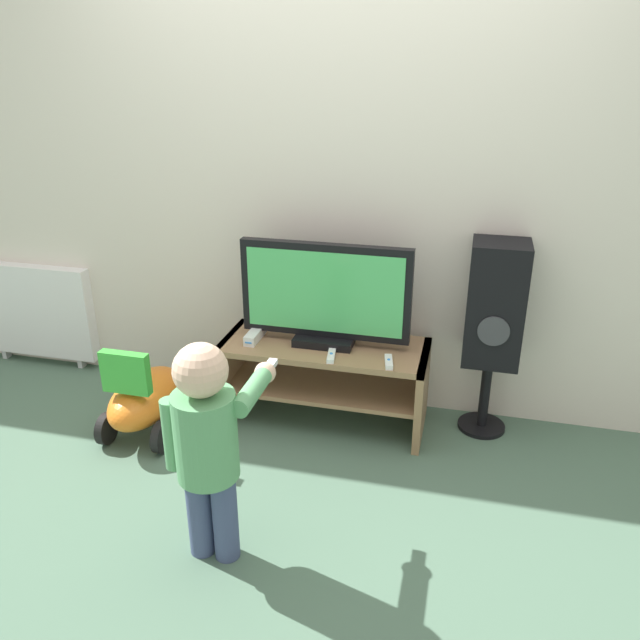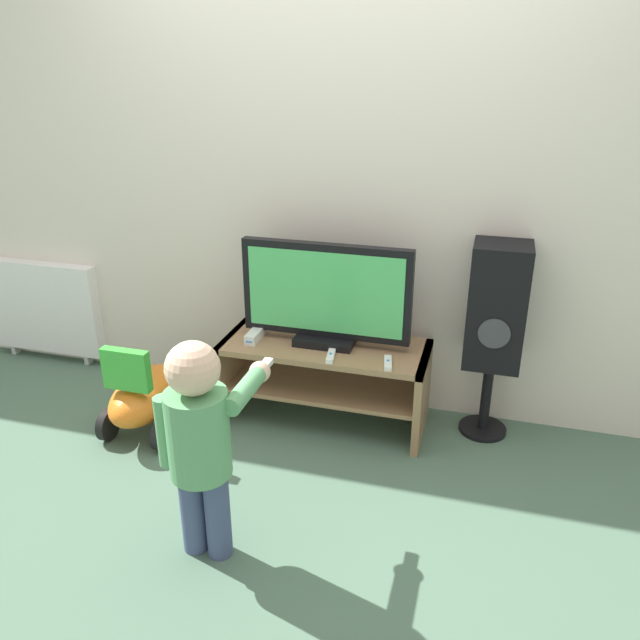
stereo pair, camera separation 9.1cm
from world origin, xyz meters
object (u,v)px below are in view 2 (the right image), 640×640
(remote_secondary, at_px, (331,356))
(ride_on_toy, at_px, (147,395))
(game_console, at_px, (256,334))
(radiator, at_px, (43,307))
(child, at_px, (201,434))
(speaker_tower, at_px, (496,312))
(remote_primary, at_px, (388,363))
(television, at_px, (326,296))

(remote_secondary, distance_m, ride_on_toy, 0.96)
(game_console, relative_size, radiator, 0.26)
(child, distance_m, ride_on_toy, 1.01)
(speaker_tower, xyz_separation_m, radiator, (-2.66, 0.10, -0.31))
(speaker_tower, xyz_separation_m, ride_on_toy, (-1.64, -0.45, -0.46))
(game_console, relative_size, remote_secondary, 1.52)
(remote_primary, bearing_deg, remote_secondary, -179.38)
(game_console, bearing_deg, ride_on_toy, -147.79)
(game_console, bearing_deg, remote_primary, -9.17)
(remote_secondary, distance_m, speaker_tower, 0.81)
(remote_secondary, xyz_separation_m, child, (-0.24, -0.88, 0.07))
(television, xyz_separation_m, speaker_tower, (0.80, 0.10, -0.03))
(child, height_order, radiator, child)
(radiator, bearing_deg, remote_primary, -9.32)
(game_console, distance_m, ride_on_toy, 0.63)
(remote_primary, distance_m, radiator, 2.23)
(speaker_tower, bearing_deg, child, -130.59)
(television, bearing_deg, remote_primary, -24.72)
(ride_on_toy, distance_m, radiator, 1.17)
(ride_on_toy, bearing_deg, child, -46.30)
(remote_primary, relative_size, speaker_tower, 0.14)
(remote_secondary, bearing_deg, remote_primary, 0.62)
(speaker_tower, relative_size, radiator, 1.28)
(radiator, bearing_deg, child, -36.49)
(speaker_tower, distance_m, ride_on_toy, 1.76)
(radiator, bearing_deg, remote_secondary, -10.71)
(game_console, xyz_separation_m, child, (0.18, -0.99, 0.06))
(child, xyz_separation_m, radiator, (-1.68, 1.24, -0.18))
(game_console, relative_size, speaker_tower, 0.21)
(game_console, distance_m, radiator, 1.52)
(television, height_order, remote_secondary, television)
(radiator, bearing_deg, television, -6.22)
(television, relative_size, radiator, 1.09)
(remote_secondary, height_order, ride_on_toy, ride_on_toy)
(remote_primary, relative_size, ride_on_toy, 0.25)
(speaker_tower, bearing_deg, television, -172.93)
(remote_primary, bearing_deg, television, 155.28)
(game_console, bearing_deg, remote_secondary, -15.29)
(remote_secondary, xyz_separation_m, ride_on_toy, (-0.90, -0.19, -0.25))
(game_console, distance_m, child, 1.01)
(radiator, bearing_deg, speaker_tower, -2.21)
(child, xyz_separation_m, speaker_tower, (0.98, 1.14, 0.13))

